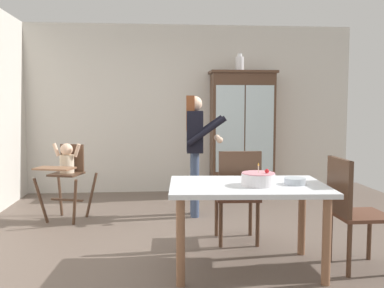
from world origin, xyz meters
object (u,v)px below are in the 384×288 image
(birthday_cake, at_px, (258,179))
(ceramic_vase, at_px, (240,63))
(serving_bowl, at_px, (295,181))
(high_chair_with_toddler, at_px, (66,167))
(china_cabinet, at_px, (242,132))
(adult_person, at_px, (195,140))
(dining_chair_far_side, at_px, (238,190))
(dining_table, at_px, (248,196))
(dining_chair_right_end, at_px, (350,205))

(birthday_cake, bearing_deg, ceramic_vase, 81.81)
(serving_bowl, bearing_deg, high_chair_with_toddler, 141.59)
(china_cabinet, distance_m, adult_person, 1.60)
(adult_person, distance_m, dining_chair_far_side, 1.29)
(dining_table, height_order, birthday_cake, birthday_cake)
(ceramic_vase, relative_size, adult_person, 0.18)
(china_cabinet, height_order, dining_chair_far_side, china_cabinet)
(adult_person, relative_size, dining_chair_far_side, 1.59)
(ceramic_vase, relative_size, dining_chair_right_end, 0.28)
(china_cabinet, bearing_deg, serving_bowl, -93.53)
(dining_chair_far_side, bearing_deg, adult_person, -73.00)
(dining_chair_right_end, bearing_deg, dining_table, 84.92)
(dining_chair_right_end, bearing_deg, serving_bowl, 87.24)
(adult_person, bearing_deg, dining_chair_right_end, -145.30)
(dining_table, bearing_deg, ceramic_vase, 80.33)
(dining_table, distance_m, birthday_cake, 0.19)
(birthday_cake, distance_m, dining_chair_far_side, 0.76)
(china_cabinet, bearing_deg, dining_table, -100.55)
(high_chair_with_toddler, xyz_separation_m, birthday_cake, (1.94, -1.82, 0.14))
(ceramic_vase, xyz_separation_m, high_chair_with_toddler, (-2.41, -1.44, -1.42))
(dining_chair_far_side, bearing_deg, china_cabinet, -100.73)
(adult_person, bearing_deg, serving_bowl, -156.94)
(dining_chair_right_end, bearing_deg, birthday_cake, 89.49)
(serving_bowl, bearing_deg, dining_chair_right_end, -1.90)
(adult_person, relative_size, dining_chair_right_end, 1.59)
(china_cabinet, relative_size, birthday_cake, 6.97)
(ceramic_vase, height_order, serving_bowl, ceramic_vase)
(ceramic_vase, bearing_deg, china_cabinet, -4.25)
(china_cabinet, xyz_separation_m, dining_table, (-0.59, -3.18, -0.35))
(ceramic_vase, bearing_deg, dining_table, -99.67)
(birthday_cake, bearing_deg, serving_bowl, 3.74)
(high_chair_with_toddler, bearing_deg, adult_person, 20.39)
(birthday_cake, xyz_separation_m, dining_chair_far_side, (-0.03, 0.72, -0.24))
(high_chair_with_toddler, xyz_separation_m, serving_bowl, (2.26, -1.79, 0.11))
(china_cabinet, distance_m, dining_chair_far_side, 2.62)
(ceramic_vase, distance_m, birthday_cake, 3.52)
(adult_person, height_order, birthday_cake, adult_person)
(ceramic_vase, distance_m, dining_table, 3.53)
(ceramic_vase, distance_m, dining_chair_right_end, 3.60)
(dining_table, height_order, dining_chair_right_end, dining_chair_right_end)
(adult_person, bearing_deg, dining_chair_far_side, -161.13)
(ceramic_vase, relative_size, high_chair_with_toddler, 0.28)
(china_cabinet, distance_m, birthday_cake, 3.29)
(china_cabinet, xyz_separation_m, birthday_cake, (-0.52, -3.25, -0.19))
(high_chair_with_toddler, bearing_deg, dining_chair_far_side, -12.39)
(ceramic_vase, xyz_separation_m, dining_chair_far_side, (-0.50, -2.53, -1.51))
(birthday_cake, xyz_separation_m, dining_chair_right_end, (0.80, 0.00, -0.24))
(serving_bowl, bearing_deg, ceramic_vase, 87.35)
(dining_table, relative_size, dining_chair_right_end, 1.43)
(adult_person, distance_m, dining_table, 1.88)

